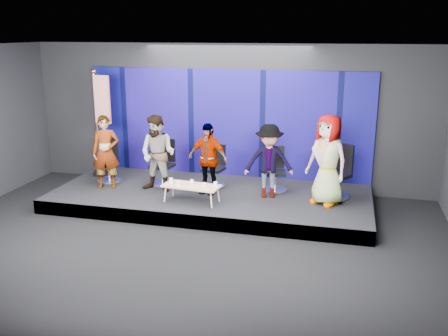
{
  "coord_description": "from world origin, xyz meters",
  "views": [
    {
      "loc": [
        2.88,
        -7.72,
        3.79
      ],
      "look_at": [
        0.33,
        2.4,
        0.9
      ],
      "focal_mm": 40.0,
      "sensor_mm": 36.0,
      "label": 1
    }
  ],
  "objects": [
    {
      "name": "backdrop",
      "position": [
        0.0,
        3.95,
        1.6
      ],
      "size": [
        7.0,
        0.08,
        2.6
      ],
      "primitive_type": "cube",
      "color": "#070A53",
      "rests_on": "riser"
    },
    {
      "name": "coffee_table",
      "position": [
        -0.21,
        1.76,
        0.64
      ],
      "size": [
        1.24,
        0.64,
        0.37
      ],
      "rotation": [
        0.0,
        0.0,
        -0.12
      ],
      "color": "#A67F61",
      "rests_on": "riser"
    },
    {
      "name": "panelist_e",
      "position": [
        2.53,
        2.33,
        1.24
      ],
      "size": [
        1.09,
        1.0,
        1.88
      ],
      "primitive_type": "imported",
      "rotation": [
        0.0,
        0.0,
        -0.58
      ],
      "color": "black",
      "rests_on": "riser"
    },
    {
      "name": "panelist_c",
      "position": [
        -0.04,
        2.43,
        1.08
      ],
      "size": [
        0.98,
        0.55,
        1.57
      ],
      "primitive_type": "imported",
      "rotation": [
        0.0,
        0.0,
        -0.2
      ],
      "color": "black",
      "rests_on": "riser"
    },
    {
      "name": "mug_e",
      "position": [
        0.3,
        1.79,
        0.72
      ],
      "size": [
        0.08,
        0.08,
        0.1
      ],
      "primitive_type": "cylinder",
      "color": "silver",
      "rests_on": "coffee_table"
    },
    {
      "name": "mug_b",
      "position": [
        -0.46,
        1.66,
        0.72
      ],
      "size": [
        0.09,
        0.09,
        0.1
      ],
      "primitive_type": "cylinder",
      "color": "silver",
      "rests_on": "coffee_table"
    },
    {
      "name": "panelist_b",
      "position": [
        -1.15,
        2.29,
        1.16
      ],
      "size": [
        0.91,
        0.75,
        1.71
      ],
      "primitive_type": "imported",
      "rotation": [
        0.0,
        0.0,
        -0.13
      ],
      "color": "black",
      "rests_on": "riser"
    },
    {
      "name": "chair_e",
      "position": [
        2.73,
        2.8,
        0.68
      ],
      "size": [
        0.9,
        0.9,
        1.16
      ],
      "rotation": [
        0.0,
        0.0,
        -0.58
      ],
      "color": "silver",
      "rests_on": "riser"
    },
    {
      "name": "mug_d",
      "position": [
        0.08,
        1.71,
        0.71
      ],
      "size": [
        0.07,
        0.07,
        0.09
      ],
      "primitive_type": "cylinder",
      "color": "silver",
      "rests_on": "coffee_table"
    },
    {
      "name": "mug_c",
      "position": [
        -0.23,
        1.87,
        0.71
      ],
      "size": [
        0.07,
        0.07,
        0.08
      ],
      "primitive_type": "cylinder",
      "color": "silver",
      "rests_on": "coffee_table"
    },
    {
      "name": "riser",
      "position": [
        0.0,
        2.5,
        0.15
      ],
      "size": [
        7.0,
        3.0,
        0.3
      ],
      "primitive_type": "cube",
      "color": "black",
      "rests_on": "ground"
    },
    {
      "name": "panelist_d",
      "position": [
        1.3,
        2.48,
        1.1
      ],
      "size": [
        1.13,
        0.8,
        1.6
      ],
      "primitive_type": "imported",
      "rotation": [
        0.0,
        0.0,
        0.22
      ],
      "color": "black",
      "rests_on": "riser"
    },
    {
      "name": "chair_d",
      "position": [
        1.37,
        2.97,
        0.62
      ],
      "size": [
        0.66,
        0.66,
        0.98
      ],
      "rotation": [
        0.0,
        0.0,
        0.22
      ],
      "color": "silver",
      "rests_on": "riser"
    },
    {
      "name": "chair_b",
      "position": [
        -1.23,
        2.79,
        0.65
      ],
      "size": [
        0.67,
        0.67,
        1.06
      ],
      "rotation": [
        0.0,
        0.0,
        -0.13
      ],
      "color": "silver",
      "rests_on": "riser"
    },
    {
      "name": "panelist_a",
      "position": [
        -2.38,
        2.22,
        1.14
      ],
      "size": [
        0.7,
        0.57,
        1.67
      ],
      "primitive_type": "imported",
      "rotation": [
        0.0,
        0.0,
        0.32
      ],
      "color": "black",
      "rests_on": "riser"
    },
    {
      "name": "ground",
      "position": [
        0.0,
        0.0,
        0.0
      ],
      "size": [
        10.0,
        10.0,
        0.0
      ],
      "primitive_type": "plane",
      "color": "black",
      "rests_on": "ground"
    },
    {
      "name": "room_walls",
      "position": [
        0.0,
        0.0,
        2.43
      ],
      "size": [
        10.02,
        8.02,
        3.51
      ],
      "color": "black",
      "rests_on": "ground"
    },
    {
      "name": "chair_c",
      "position": [
        -0.03,
        2.93,
        0.62
      ],
      "size": [
        0.64,
        0.64,
        0.97
      ],
      "rotation": [
        0.0,
        0.0,
        -0.2
      ],
      "color": "silver",
      "rests_on": "riser"
    },
    {
      "name": "mug_a",
      "position": [
        -0.69,
        1.83,
        0.71
      ],
      "size": [
        0.08,
        0.08,
        0.1
      ],
      "primitive_type": "cylinder",
      "color": "silver",
      "rests_on": "coffee_table"
    },
    {
      "name": "chair_a",
      "position": [
        -2.56,
        2.69,
        0.64
      ],
      "size": [
        0.73,
        0.73,
        1.03
      ],
      "rotation": [
        0.0,
        0.0,
        0.32
      ],
      "color": "silver",
      "rests_on": "riser"
    },
    {
      "name": "flag_stand",
      "position": [
        -2.91,
        3.07,
        1.68
      ],
      "size": [
        0.59,
        0.35,
        2.61
      ],
      "rotation": [
        0.0,
        0.0,
        -0.16
      ],
      "color": "black",
      "rests_on": "riser"
    }
  ]
}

